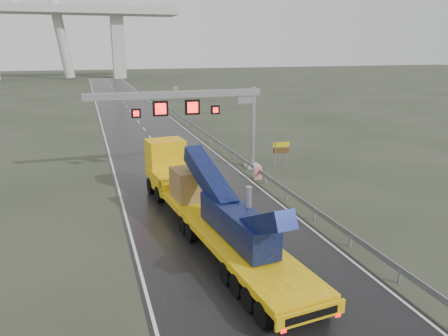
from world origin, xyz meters
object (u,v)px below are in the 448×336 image
object	(u,v)px
exit_sign_pair	(281,150)
striped_barrier	(258,173)
heavy_haul_truck	(200,196)
sign_gantry	(200,108)

from	to	relation	value
exit_sign_pair	striped_barrier	xyz separation A→B (m)	(-3.00, -2.05, -1.26)
heavy_haul_truck	exit_sign_pair	distance (m)	13.97
heavy_haul_truck	exit_sign_pair	xyz separation A→B (m)	(9.95, 9.80, -0.06)
sign_gantry	exit_sign_pair	xyz separation A→B (m)	(6.90, -1.57, -3.82)
exit_sign_pair	striped_barrier	world-z (taller)	exit_sign_pair
exit_sign_pair	heavy_haul_truck	bearing A→B (deg)	-126.99
exit_sign_pair	striped_barrier	distance (m)	3.85
sign_gantry	heavy_haul_truck	world-z (taller)	sign_gantry
sign_gantry	exit_sign_pair	world-z (taller)	sign_gantry
sign_gantry	striped_barrier	distance (m)	7.35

